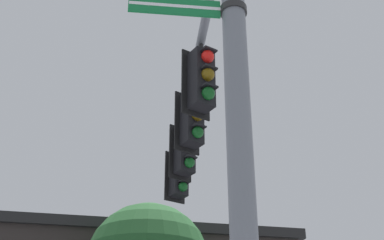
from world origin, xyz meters
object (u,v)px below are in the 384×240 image
Objects in this scene: traffic_light_nearest_pole at (202,79)px; traffic_light_mid_outer at (185,150)px; traffic_light_mid_inner at (193,119)px; traffic_light_arm_end at (179,174)px; street_name_sign at (204,9)px.

traffic_light_mid_outer is at bearing -117.15° from traffic_light_nearest_pole.
traffic_light_arm_end is (-1.26, -2.46, 0.00)m from traffic_light_mid_inner.
traffic_light_mid_outer is at bearing -117.15° from traffic_light_mid_inner.
traffic_light_mid_outer is 1.38m from traffic_light_arm_end.
traffic_light_nearest_pole and traffic_light_arm_end have the same top height.
traffic_light_mid_inner is 2.77m from traffic_light_arm_end.
street_name_sign is (3.44, 5.98, -0.84)m from traffic_light_arm_end.
traffic_light_nearest_pole is 2.89m from street_name_sign.
traffic_light_nearest_pole is at bearing -124.08° from street_name_sign.
street_name_sign is (2.81, 4.75, -0.84)m from traffic_light_mid_outer.
traffic_light_mid_inner and traffic_light_arm_end have the same top height.
traffic_light_mid_inner is 1.00× the size of traffic_light_arm_end.
traffic_light_nearest_pole is 1.00× the size of traffic_light_arm_end.
traffic_light_mid_outer is 5.59m from street_name_sign.
traffic_light_mid_inner reaches higher than street_name_sign.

